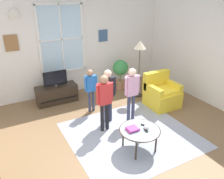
{
  "coord_description": "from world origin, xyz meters",
  "views": [
    {
      "loc": [
        -2.06,
        -3.45,
        2.88
      ],
      "look_at": [
        0.05,
        0.41,
        0.93
      ],
      "focal_mm": 37.15,
      "sensor_mm": 36.0,
      "label": 1
    }
  ],
  "objects_px": {
    "remote_near_cup": "(144,125)",
    "book_stack": "(132,129)",
    "tv_stand": "(57,94)",
    "coffee_table": "(140,131)",
    "armchair": "(161,94)",
    "potted_plant_by_window": "(120,71)",
    "person_red_shirt": "(104,97)",
    "floor_lamp": "(140,50)",
    "television": "(55,78)",
    "person_black_shirt": "(108,90)",
    "person_pink_shirt": "(132,89)",
    "cup": "(147,128)",
    "person_blue_shirt": "(91,86)",
    "remote_near_books": "(146,130)"
  },
  "relations": [
    {
      "from": "television",
      "to": "remote_near_cup",
      "type": "xyz_separation_m",
      "value": [
        0.95,
        -2.67,
        -0.24
      ]
    },
    {
      "from": "television",
      "to": "remote_near_cup",
      "type": "height_order",
      "value": "television"
    },
    {
      "from": "television",
      "to": "person_red_shirt",
      "type": "xyz_separation_m",
      "value": [
        0.52,
        -1.83,
        0.11
      ]
    },
    {
      "from": "television",
      "to": "coffee_table",
      "type": "height_order",
      "value": "television"
    },
    {
      "from": "tv_stand",
      "to": "person_red_shirt",
      "type": "relative_size",
      "value": 0.84
    },
    {
      "from": "tv_stand",
      "to": "floor_lamp",
      "type": "bearing_deg",
      "value": -18.24
    },
    {
      "from": "television",
      "to": "book_stack",
      "type": "relative_size",
      "value": 2.49
    },
    {
      "from": "person_blue_shirt",
      "to": "tv_stand",
      "type": "bearing_deg",
      "value": 124.04
    },
    {
      "from": "coffee_table",
      "to": "cup",
      "type": "relative_size",
      "value": 9.17
    },
    {
      "from": "person_red_shirt",
      "to": "remote_near_books",
      "type": "bearing_deg",
      "value": -70.11
    },
    {
      "from": "remote_near_cup",
      "to": "floor_lamp",
      "type": "relative_size",
      "value": 0.09
    },
    {
      "from": "tv_stand",
      "to": "cup",
      "type": "xyz_separation_m",
      "value": [
        0.91,
        -2.79,
        0.25
      ]
    },
    {
      "from": "person_pink_shirt",
      "to": "cup",
      "type": "bearing_deg",
      "value": -107.83
    },
    {
      "from": "cup",
      "to": "person_pink_shirt",
      "type": "bearing_deg",
      "value": 72.17
    },
    {
      "from": "television",
      "to": "book_stack",
      "type": "bearing_deg",
      "value": -76.09
    },
    {
      "from": "remote_near_cup",
      "to": "book_stack",
      "type": "bearing_deg",
      "value": -177.14
    },
    {
      "from": "television",
      "to": "person_black_shirt",
      "type": "distance_m",
      "value": 1.72
    },
    {
      "from": "cup",
      "to": "television",
      "type": "bearing_deg",
      "value": 108.07
    },
    {
      "from": "cup",
      "to": "person_red_shirt",
      "type": "distance_m",
      "value": 1.09
    },
    {
      "from": "person_black_shirt",
      "to": "person_red_shirt",
      "type": "bearing_deg",
      "value": -128.91
    },
    {
      "from": "tv_stand",
      "to": "coffee_table",
      "type": "distance_m",
      "value": 2.86
    },
    {
      "from": "armchair",
      "to": "potted_plant_by_window",
      "type": "height_order",
      "value": "potted_plant_by_window"
    },
    {
      "from": "book_stack",
      "to": "television",
      "type": "bearing_deg",
      "value": 103.91
    },
    {
      "from": "tv_stand",
      "to": "coffee_table",
      "type": "relative_size",
      "value": 1.38
    },
    {
      "from": "tv_stand",
      "to": "book_stack",
      "type": "distance_m",
      "value": 2.78
    },
    {
      "from": "floor_lamp",
      "to": "person_black_shirt",
      "type": "bearing_deg",
      "value": -149.5
    },
    {
      "from": "cup",
      "to": "person_blue_shirt",
      "type": "xyz_separation_m",
      "value": [
        -0.3,
        1.89,
        0.21
      ]
    },
    {
      "from": "remote_near_cup",
      "to": "person_black_shirt",
      "type": "distance_m",
      "value": 1.2
    },
    {
      "from": "remote_near_books",
      "to": "floor_lamp",
      "type": "xyz_separation_m",
      "value": [
        1.28,
        2.1,
        0.88
      ]
    },
    {
      "from": "person_black_shirt",
      "to": "person_pink_shirt",
      "type": "distance_m",
      "value": 0.53
    },
    {
      "from": "person_black_shirt",
      "to": "person_blue_shirt",
      "type": "distance_m",
      "value": 0.66
    },
    {
      "from": "person_black_shirt",
      "to": "person_pink_shirt",
      "type": "bearing_deg",
      "value": -21.91
    },
    {
      "from": "cup",
      "to": "person_red_shirt",
      "type": "xyz_separation_m",
      "value": [
        -0.39,
        0.96,
        0.32
      ]
    },
    {
      "from": "remote_near_cup",
      "to": "person_black_shirt",
      "type": "xyz_separation_m",
      "value": [
        -0.2,
        1.13,
        0.34
      ]
    },
    {
      "from": "person_black_shirt",
      "to": "person_pink_shirt",
      "type": "height_order",
      "value": "person_pink_shirt"
    },
    {
      "from": "person_blue_shirt",
      "to": "cup",
      "type": "bearing_deg",
      "value": -81.04
    },
    {
      "from": "remote_near_cup",
      "to": "person_pink_shirt",
      "type": "bearing_deg",
      "value": 72.16
    },
    {
      "from": "book_stack",
      "to": "cup",
      "type": "height_order",
      "value": "cup"
    },
    {
      "from": "tv_stand",
      "to": "cup",
      "type": "bearing_deg",
      "value": -71.94
    },
    {
      "from": "person_blue_shirt",
      "to": "person_pink_shirt",
      "type": "bearing_deg",
      "value": -52.68
    },
    {
      "from": "floor_lamp",
      "to": "armchair",
      "type": "bearing_deg",
      "value": -76.22
    },
    {
      "from": "television",
      "to": "potted_plant_by_window",
      "type": "xyz_separation_m",
      "value": [
        1.98,
        -0.01,
        -0.14
      ]
    },
    {
      "from": "coffee_table",
      "to": "person_pink_shirt",
      "type": "distance_m",
      "value": 1.16
    },
    {
      "from": "cup",
      "to": "remote_near_cup",
      "type": "xyz_separation_m",
      "value": [
        0.04,
        0.12,
        -0.03
      ]
    },
    {
      "from": "cup",
      "to": "remote_near_cup",
      "type": "relative_size",
      "value": 0.61
    },
    {
      "from": "coffee_table",
      "to": "cup",
      "type": "height_order",
      "value": "cup"
    },
    {
      "from": "coffee_table",
      "to": "book_stack",
      "type": "xyz_separation_m",
      "value": [
        -0.13,
        0.05,
        0.05
      ]
    },
    {
      "from": "remote_near_cup",
      "to": "person_red_shirt",
      "type": "bearing_deg",
      "value": 117.02
    },
    {
      "from": "coffee_table",
      "to": "tv_stand",
      "type": "bearing_deg",
      "value": 106.24
    },
    {
      "from": "armchair",
      "to": "remote_near_cup",
      "type": "distance_m",
      "value": 1.83
    }
  ]
}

